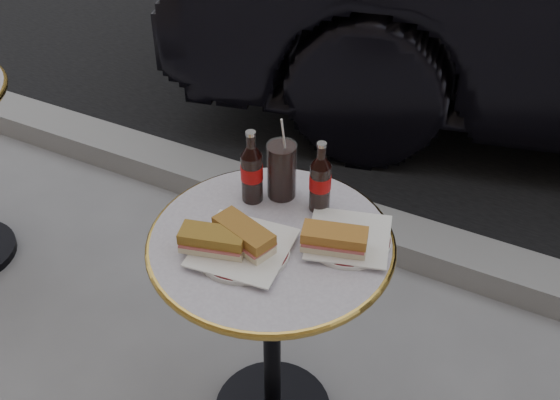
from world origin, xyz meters
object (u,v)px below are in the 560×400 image
at_px(bistro_table, 272,336).
at_px(cola_glass, 282,170).
at_px(plate_right, 349,239).
at_px(cola_bottle_right, 320,176).
at_px(cola_bottle_left, 252,166).
at_px(plate_left, 243,250).

relative_size(bistro_table, cola_glass, 4.54).
distance_m(plate_right, cola_glass, 0.26).
relative_size(cola_bottle_right, cola_glass, 1.26).
relative_size(cola_bottle_left, cola_bottle_right, 1.04).
bearing_deg(cola_bottle_right, cola_glass, 177.30).
xyz_separation_m(cola_bottle_left, cola_glass, (0.06, 0.05, -0.03)).
xyz_separation_m(plate_right, cola_bottle_right, (-0.12, 0.09, 0.10)).
bearing_deg(cola_bottle_left, cola_bottle_right, 14.76).
relative_size(cola_bottle_left, cola_glass, 1.31).
xyz_separation_m(bistro_table, cola_bottle_right, (0.06, 0.17, 0.47)).
bearing_deg(cola_bottle_right, plate_left, -111.71).
xyz_separation_m(plate_left, cola_bottle_right, (0.09, 0.24, 0.10)).
xyz_separation_m(bistro_table, plate_right, (0.17, 0.08, 0.37)).
height_order(plate_left, cola_bottle_left, cola_bottle_left).
bearing_deg(plate_left, cola_bottle_left, 112.17).
relative_size(bistro_table, cola_bottle_left, 3.46).
relative_size(plate_left, plate_right, 1.11).
bearing_deg(plate_left, cola_bottle_right, 68.29).
bearing_deg(cola_glass, bistro_table, -71.52).
height_order(plate_left, cola_glass, cola_glass).
distance_m(plate_right, cola_bottle_left, 0.31).
bearing_deg(cola_bottle_left, plate_right, -7.83).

